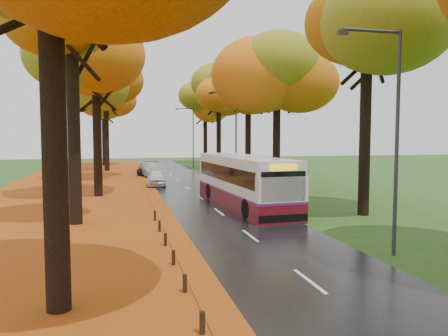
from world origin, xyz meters
name	(u,v)px	position (x,y,z in m)	size (l,w,h in m)	color
road	(197,196)	(0.00, 25.00, 0.02)	(6.50, 90.00, 0.04)	black
centre_line	(197,195)	(0.00, 25.00, 0.04)	(0.12, 90.00, 0.01)	silver
leaf_verge	(65,200)	(-9.00, 25.00, 0.01)	(12.00, 90.00, 0.02)	maroon
leaf_drift	(155,197)	(-3.05, 25.00, 0.04)	(0.90, 90.00, 0.01)	#B15412
trees_left	(92,62)	(-7.18, 27.06, 9.53)	(9.20, 74.00, 13.88)	black
trees_right	(283,67)	(7.19, 26.91, 9.69)	(9.30, 74.20, 13.96)	black
bollard_row	(193,301)	(-3.70, 4.70, 0.26)	(0.11, 23.51, 0.52)	black
streetlamp_near	(391,124)	(3.95, 8.00, 4.71)	(2.45, 0.18, 8.00)	#333538
streetlamp_mid	(233,131)	(3.95, 30.00, 4.71)	(2.45, 0.18, 8.00)	#333538
streetlamp_far	(191,133)	(3.95, 52.00, 4.71)	(2.45, 0.18, 8.00)	#333538
bus	(244,180)	(1.90, 19.62, 1.63)	(3.34, 11.68, 3.04)	#580D14
car_white	(156,178)	(-2.35, 31.83, 0.70)	(1.56, 3.89, 1.32)	silver
car_silver	(149,169)	(-2.35, 40.89, 0.76)	(1.53, 4.40, 1.45)	#929499
car_dark	(148,168)	(-2.35, 43.04, 0.72)	(1.91, 4.70, 1.36)	black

